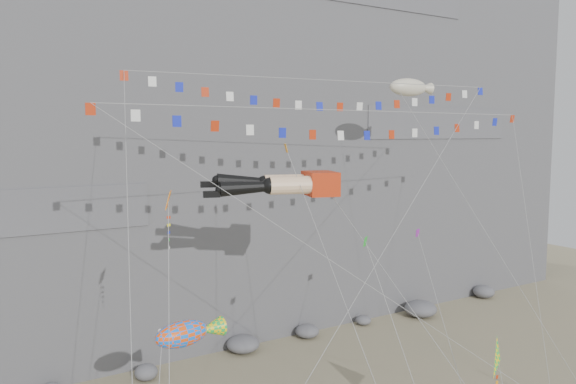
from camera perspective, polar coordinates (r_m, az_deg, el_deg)
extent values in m
cube|color=slate|center=(56.84, -11.85, 13.92)|extent=(80.00, 28.00, 50.00)
cube|color=#BC290B|center=(33.12, 3.30, 0.88)|extent=(2.33, 2.76, 1.40)
cylinder|color=beige|center=(31.88, 0.19, 0.69)|extent=(2.56, 1.67, 1.03)
sphere|color=black|center=(31.60, -1.88, 0.64)|extent=(0.95, 0.95, 0.95)
cone|color=black|center=(31.33, -4.37, 0.43)|extent=(2.95, 1.64, 0.96)
cube|color=black|center=(31.09, -7.78, -0.23)|extent=(0.99, 0.65, 0.34)
cylinder|color=beige|center=(33.23, -0.42, 0.91)|extent=(2.56, 1.67, 1.03)
sphere|color=black|center=(32.96, -2.41, 0.86)|extent=(0.95, 0.95, 0.95)
cone|color=black|center=(32.68, -4.81, 1.04)|extent=(2.97, 1.64, 1.03)
cube|color=black|center=(32.43, -8.08, 0.78)|extent=(0.99, 0.65, 0.34)
cylinder|color=gray|center=(29.95, 13.84, -13.60)|extent=(0.03, 0.03, 20.55)
cylinder|color=gray|center=(27.24, -2.20, -8.45)|extent=(0.03, 0.03, 29.55)
cylinder|color=gray|center=(35.85, 16.73, -6.86)|extent=(0.03, 0.03, 22.24)
cylinder|color=gray|center=(40.99, 20.02, -3.89)|extent=(0.03, 0.03, 24.55)
cylinder|color=gray|center=(28.69, 6.19, -12.14)|extent=(0.03, 0.03, 20.70)
cylinder|color=gray|center=(33.27, 16.14, -14.77)|extent=(0.03, 0.03, 15.51)
cylinder|color=gray|center=(28.21, 12.38, -17.65)|extent=(0.03, 0.03, 13.51)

